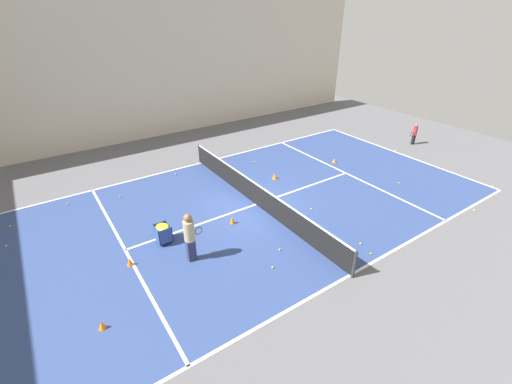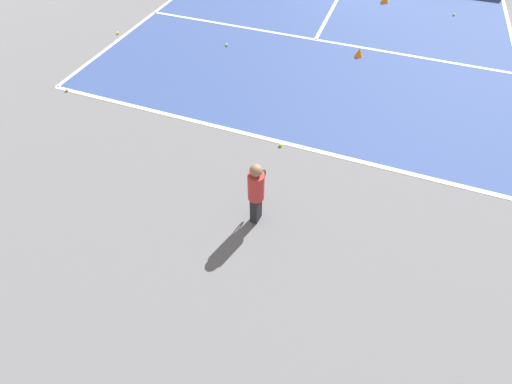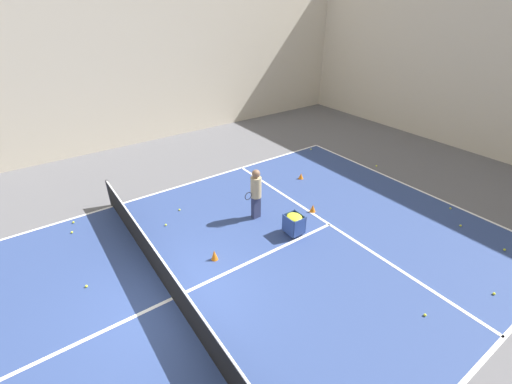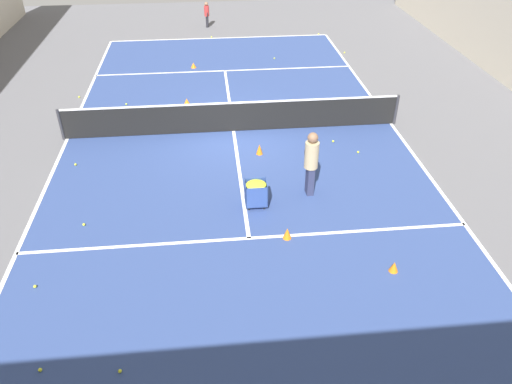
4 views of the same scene
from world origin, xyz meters
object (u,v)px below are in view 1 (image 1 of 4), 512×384
Objects in this scene: coach_at_net at (190,234)px; ball_cart at (163,230)px; player_near_baseline at (415,133)px; training_cone_0 at (334,160)px; tennis_net at (256,194)px; training_cone_1 at (102,325)px.

coach_at_net is 2.53× the size of ball_cart.
ball_cart is (-0.91, 16.61, -0.24)m from player_near_baseline.
player_near_baseline is at bearing -86.87° from ball_cart.
training_cone_0 is at bearing -0.88° from player_near_baseline.
coach_at_net is 1.65m from ball_cart.
ball_cart is at bearing 98.92° from training_cone_0.
player_near_baseline reaches higher than tennis_net.
coach_at_net is at bearing 107.35° from training_cone_0.
player_near_baseline is 19.76m from training_cone_1.
player_near_baseline is 16.63m from ball_cart.
coach_at_net reaches higher than player_near_baseline.
player_near_baseline is (0.60, -12.29, 0.20)m from tennis_net.
coach_at_net is 7.94× the size of training_cone_0.
ball_cart is at bearing 102.57° from coach_at_net.
player_near_baseline is at bearing -79.26° from training_cone_1.
coach_at_net is 7.23× the size of training_cone_1.
training_cone_0 is 14.01m from training_cone_1.
coach_at_net is (-1.81, 3.88, 0.51)m from tennis_net.
ball_cart is at bearing 94.11° from tennis_net.
training_cone_0 is (3.14, -10.06, -0.94)m from coach_at_net.
training_cone_1 is at bearing 108.38° from training_cone_0.
tennis_net is 43.87× the size of training_cone_1.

